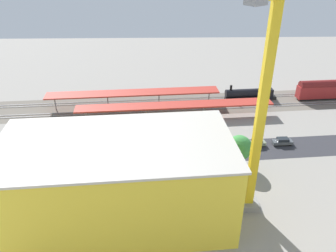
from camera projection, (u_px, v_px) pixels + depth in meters
ground_plane at (168, 143)px, 81.02m from camera, size 206.49×206.49×0.00m
rail_bed at (167, 105)px, 100.21m from camera, size 129.80×24.36×0.01m
street_asphalt at (169, 154)px, 77.01m from camera, size 129.37×18.43×0.01m
track_rails at (166, 105)px, 100.12m from camera, size 128.72×17.96×0.12m
platform_canopy_near at (175, 105)px, 91.40m from camera, size 53.96×8.51×3.94m
platform_canopy_far at (133, 93)px, 97.48m from camera, size 50.24×8.65×4.50m
locomotive at (251, 94)px, 103.00m from camera, size 15.92×3.66×4.90m
passenger_coach at (324, 89)px, 102.77m from camera, size 16.29×4.12×6.10m
parked_car_0 at (282, 142)px, 80.30m from camera, size 4.80×2.07×1.72m
parked_car_1 at (257, 143)px, 79.76m from camera, size 4.34×2.16×1.64m
parked_car_2 at (226, 142)px, 80.13m from camera, size 4.08×1.88×1.72m
parked_car_3 at (200, 143)px, 79.78m from camera, size 4.33×2.10×1.74m
parked_car_4 at (175, 143)px, 79.77m from camera, size 4.53×1.97×1.60m
parked_car_5 at (144, 144)px, 79.47m from camera, size 4.17×2.19×1.69m
construction_building at (118, 182)px, 56.38m from camera, size 38.54×21.72×14.59m
construction_roof_slab at (115, 144)px, 52.79m from camera, size 39.18×22.37×0.40m
tower_crane at (271, 93)px, 52.17m from camera, size 21.39×16.07×37.63m
box_truck_0 at (181, 162)px, 71.45m from camera, size 9.67×3.86×3.21m
street_tree_0 at (171, 146)px, 69.17m from camera, size 5.45×5.45×8.46m
street_tree_1 at (137, 142)px, 70.15m from camera, size 5.72×5.72×8.86m
street_tree_2 at (239, 148)px, 70.89m from camera, size 5.40×5.40×7.23m
street_tree_3 at (10, 152)px, 69.32m from camera, size 4.95×4.95×7.11m
street_tree_4 at (86, 150)px, 69.49m from camera, size 6.06×6.06×7.86m
traffic_light at (126, 127)px, 78.39m from camera, size 0.50×0.36×7.15m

